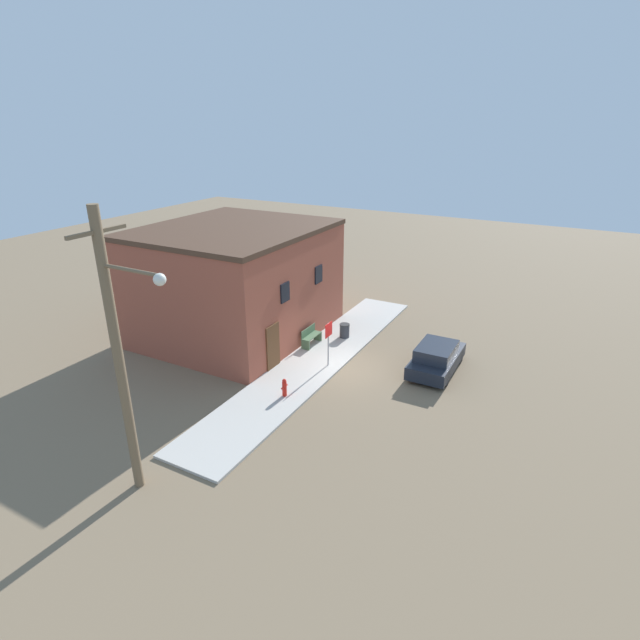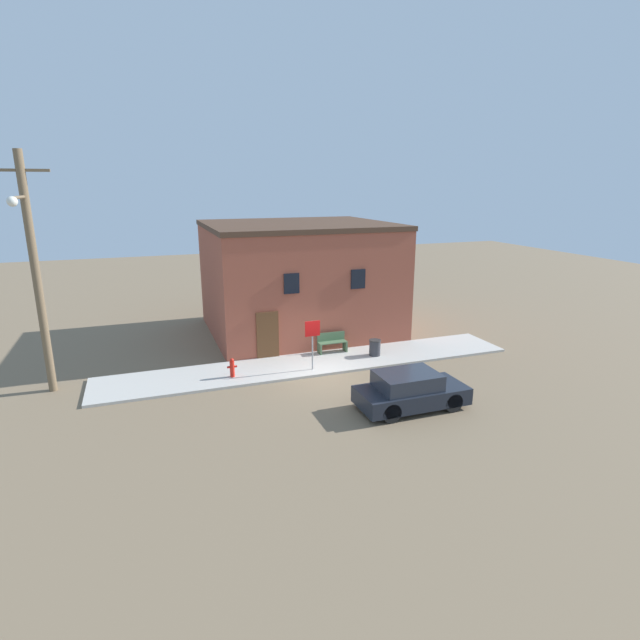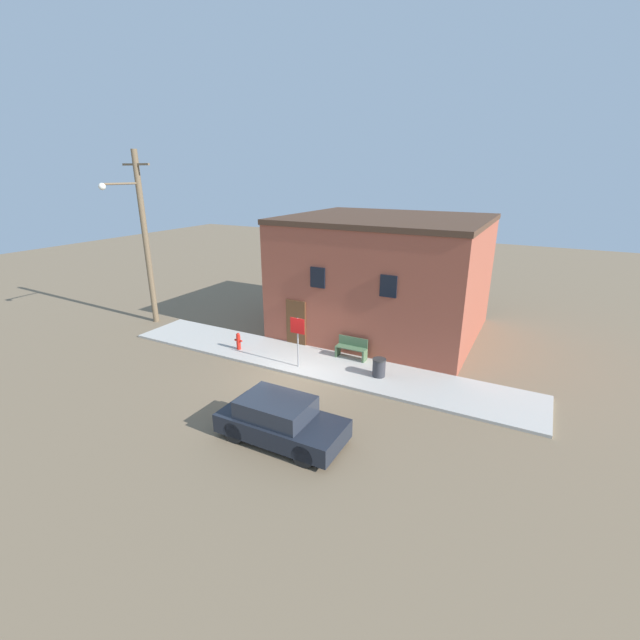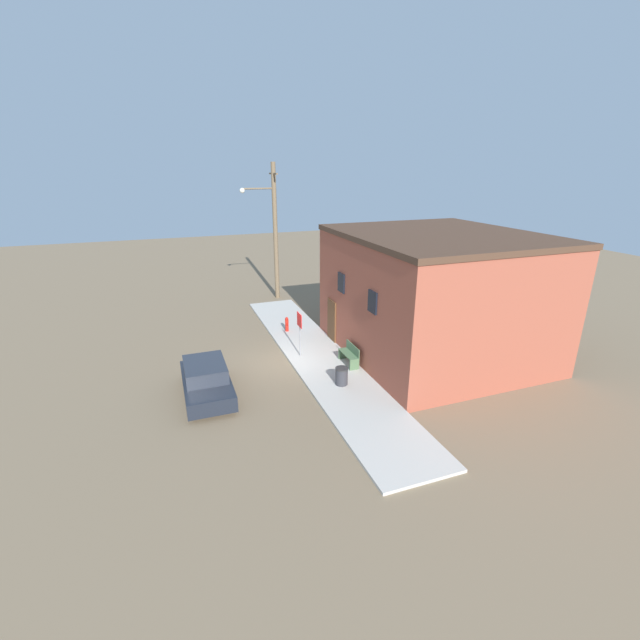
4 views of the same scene
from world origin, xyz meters
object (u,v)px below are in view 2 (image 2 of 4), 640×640
at_px(stop_sign, 312,336).
at_px(utility_pole, 35,270).
at_px(trash_bin, 375,347).
at_px(bench, 332,343).
at_px(fire_hydrant, 232,368).
at_px(parked_car, 410,391).

xyz_separation_m(stop_sign, utility_pole, (-9.94, 1.45, 3.06)).
distance_m(stop_sign, trash_bin, 3.50).
bearing_deg(trash_bin, utility_pole, 176.89).
relative_size(bench, trash_bin, 1.84).
bearing_deg(fire_hydrant, utility_pole, 170.29).
bearing_deg(stop_sign, bench, 49.04).
bearing_deg(trash_bin, bench, 146.52).
relative_size(stop_sign, parked_car, 0.55).
distance_m(bench, trash_bin, 1.98).
bearing_deg(stop_sign, fire_hydrant, 174.58).
height_order(fire_hydrant, parked_car, parked_car).
distance_m(trash_bin, parked_car, 5.34).
xyz_separation_m(fire_hydrant, utility_pole, (-6.63, 1.14, 4.13)).
distance_m(stop_sign, bench, 2.62).
bearing_deg(fire_hydrant, trash_bin, 3.67).
relative_size(stop_sign, utility_pole, 0.24).
bearing_deg(trash_bin, stop_sign, -167.23).
distance_m(stop_sign, utility_pole, 10.50).
height_order(bench, trash_bin, bench).
xyz_separation_m(utility_pole, parked_car, (11.98, -5.92, -3.99)).
bearing_deg(bench, utility_pole, -178.13).
relative_size(bench, parked_car, 0.35).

